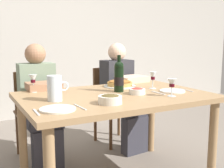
{
  "coord_description": "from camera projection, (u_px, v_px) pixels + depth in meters",
  "views": [
    {
      "loc": [
        -1.07,
        -1.95,
        1.2
      ],
      "look_at": [
        -0.01,
        0.04,
        0.84
      ],
      "focal_mm": 44.95,
      "sensor_mm": 36.0,
      "label": 1
    }
  ],
  "objects": [
    {
      "name": "knife_left_setting",
      "position": [
        80.0,
        107.0,
        1.83
      ],
      "size": [
        0.02,
        0.18,
        0.0
      ],
      "primitive_type": "cube",
      "rotation": [
        0.0,
        0.0,
        1.63
      ],
      "color": "silver",
      "rests_on": "dining_table"
    },
    {
      "name": "wine_bottle",
      "position": [
        119.0,
        76.0,
        2.36
      ],
      "size": [
        0.08,
        0.08,
        0.31
      ],
      "color": "black",
      "rests_on": "dining_table"
    },
    {
      "name": "wine_glass_right_diner",
      "position": [
        153.0,
        77.0,
        2.51
      ],
      "size": [
        0.07,
        0.07,
        0.15
      ],
      "color": "silver",
      "rests_on": "dining_table"
    },
    {
      "name": "baked_tart",
      "position": [
        120.0,
        84.0,
        2.62
      ],
      "size": [
        0.3,
        0.3,
        0.06
      ],
      "color": "silver",
      "rests_on": "dining_table"
    },
    {
      "name": "dinner_plate_left_setting",
      "position": [
        58.0,
        109.0,
        1.76
      ],
      "size": [
        0.23,
        0.23,
        0.01
      ],
      "primitive_type": "cylinder",
      "color": "silver",
      "rests_on": "dining_table"
    },
    {
      "name": "dining_table",
      "position": [
        116.0,
        105.0,
        2.28
      ],
      "size": [
        1.5,
        1.0,
        0.76
      ],
      "color": "#9E7A51",
      "rests_on": "ground"
    },
    {
      "name": "wine_glass_centre",
      "position": [
        172.0,
        84.0,
        2.17
      ],
      "size": [
        0.07,
        0.07,
        0.14
      ],
      "color": "silver",
      "rests_on": "dining_table"
    },
    {
      "name": "diner_left",
      "position": [
        40.0,
        101.0,
        2.67
      ],
      "size": [
        0.34,
        0.5,
        1.16
      ],
      "rotation": [
        0.0,
        0.0,
        3.14
      ],
      "color": "gray",
      "rests_on": "ground"
    },
    {
      "name": "knife_right_setting",
      "position": [
        186.0,
        90.0,
        2.45
      ],
      "size": [
        0.02,
        0.18,
        0.0
      ],
      "primitive_type": "cube",
      "rotation": [
        0.0,
        0.0,
        1.54
      ],
      "color": "silver",
      "rests_on": "dining_table"
    },
    {
      "name": "olive_bowl",
      "position": [
        110.0,
        99.0,
        1.93
      ],
      "size": [
        0.17,
        0.17,
        0.07
      ],
      "color": "silver",
      "rests_on": "dining_table"
    },
    {
      "name": "dinner_plate_right_setting",
      "position": [
        172.0,
        91.0,
        2.38
      ],
      "size": [
        0.21,
        0.21,
        0.01
      ],
      "primitive_type": "cylinder",
      "color": "white",
      "rests_on": "dining_table"
    },
    {
      "name": "chair_right",
      "position": [
        111.0,
        100.0,
        3.3
      ],
      "size": [
        0.43,
        0.43,
        0.87
      ],
      "rotation": [
        0.0,
        0.0,
        3.23
      ],
      "color": "brown",
      "rests_on": "ground"
    },
    {
      "name": "wine_glass_left_diner",
      "position": [
        33.0,
        80.0,
        2.35
      ],
      "size": [
        0.07,
        0.07,
        0.15
      ],
      "color": "silver",
      "rests_on": "dining_table"
    },
    {
      "name": "back_wall",
      "position": [
        39.0,
        26.0,
        4.28
      ],
      "size": [
        8.0,
        0.1,
        2.8
      ],
      "primitive_type": "cube",
      "color": "#B2ADA3",
      "rests_on": "ground"
    },
    {
      "name": "salad_bowl",
      "position": [
        137.0,
        91.0,
        2.27
      ],
      "size": [
        0.13,
        0.13,
        0.05
      ],
      "color": "white",
      "rests_on": "dining_table"
    },
    {
      "name": "fork_left_setting",
      "position": [
        36.0,
        112.0,
        1.7
      ],
      "size": [
        0.02,
        0.16,
        0.0
      ],
      "primitive_type": "cube",
      "rotation": [
        0.0,
        0.0,
        1.54
      ],
      "color": "silver",
      "rests_on": "dining_table"
    },
    {
      "name": "diner_right",
      "position": [
        123.0,
        93.0,
        3.09
      ],
      "size": [
        0.36,
        0.53,
        1.16
      ],
      "rotation": [
        0.0,
        0.0,
        3.23
      ],
      "color": "#2D2D33",
      "rests_on": "ground"
    },
    {
      "name": "spoon_right_setting",
      "position": [
        158.0,
        93.0,
        2.31
      ],
      "size": [
        0.02,
        0.16,
        0.0
      ],
      "primitive_type": "cube",
      "rotation": [
        0.0,
        0.0,
        1.63
      ],
      "color": "silver",
      "rests_on": "dining_table"
    },
    {
      "name": "water_pitcher",
      "position": [
        55.0,
        90.0,
        2.01
      ],
      "size": [
        0.16,
        0.11,
        0.18
      ],
      "color": "silver",
      "rests_on": "dining_table"
    },
    {
      "name": "chair_left",
      "position": [
        35.0,
        108.0,
        2.89
      ],
      "size": [
        0.4,
        0.4,
        0.87
      ],
      "rotation": [
        0.0,
        0.0,
        3.14
      ],
      "color": "brown",
      "rests_on": "ground"
    }
  ]
}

